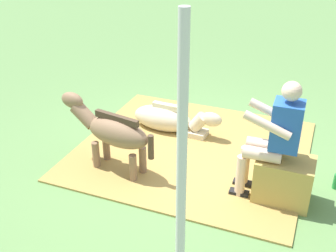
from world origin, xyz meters
TOP-DOWN VIEW (x-y plane):
  - ground_plane at (0.00, 0.00)m, footprint 24.00×24.00m
  - hay_patch at (0.02, -0.27)m, footprint 2.94×2.74m
  - hay_bale at (-1.23, 0.37)m, footprint 0.60×0.43m
  - person_seated at (-1.06, 0.37)m, footprint 0.67×0.42m
  - pony_standing at (0.79, 0.51)m, footprint 1.34×0.46m
  - pony_lying at (0.52, -0.66)m, footprint 1.34×0.45m
  - tent_pole_left at (-0.80, 2.47)m, footprint 0.06×0.06m

SIDE VIEW (x-z plane):
  - ground_plane at x=0.00m, z-range 0.00..0.00m
  - hay_patch at x=0.02m, z-range 0.00..0.02m
  - pony_lying at x=0.52m, z-range -0.02..0.40m
  - hay_bale at x=-1.23m, z-range 0.00..0.52m
  - pony_standing at x=0.79m, z-range 0.09..0.98m
  - person_seated at x=-1.06m, z-range 0.08..1.48m
  - tent_pole_left at x=-0.80m, z-range 0.00..2.49m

